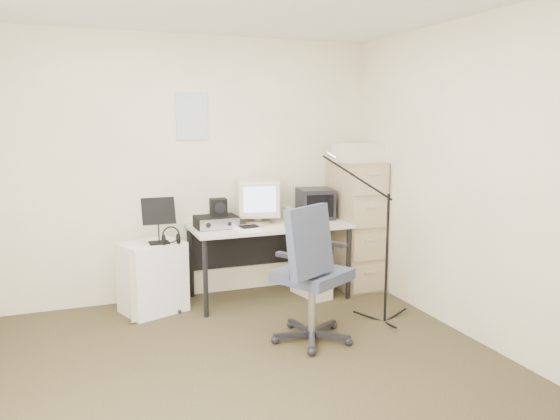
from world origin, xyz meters
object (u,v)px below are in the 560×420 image
object	(u,v)px
desk	(269,261)
office_chair	(312,272)
filing_cabinet	(355,225)
side_cart	(153,277)

from	to	relation	value
desk	office_chair	distance (m)	1.12
filing_cabinet	desk	xyz separation A→B (m)	(-0.95, -0.03, -0.29)
filing_cabinet	side_cart	size ratio (longest dim) A/B	2.05
desk	side_cart	xyz separation A→B (m)	(-1.11, 0.01, -0.05)
office_chair	desk	bearing A→B (deg)	58.20
filing_cabinet	side_cart	bearing A→B (deg)	-179.56
filing_cabinet	office_chair	xyz separation A→B (m)	(-0.99, -1.13, -0.10)
side_cart	filing_cabinet	bearing A→B (deg)	-20.03
desk	side_cart	size ratio (longest dim) A/B	2.36
office_chair	side_cart	bearing A→B (deg)	104.17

